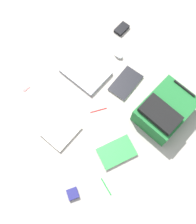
{
  "coord_description": "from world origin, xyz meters",
  "views": [
    {
      "loc": [
        0.59,
        -0.45,
        1.97
      ],
      "look_at": [
        -0.01,
        -0.03,
        0.02
      ],
      "focal_mm": 42.7,
      "sensor_mm": 36.0,
      "label": 1
    }
  ],
  "objects_px": {
    "book_red": "(61,131)",
    "power_brick": "(122,29)",
    "laptop": "(86,72)",
    "computer_mouse": "(118,55)",
    "usb_stick": "(26,89)",
    "book_manual": "(117,152)",
    "pen_black": "(106,187)",
    "backpack": "(165,111)",
    "earbud_pouch": "(73,194)",
    "pen_blue": "(99,110)",
    "book_blue": "(126,83)"
  },
  "relations": [
    {
      "from": "laptop",
      "to": "computer_mouse",
      "type": "bearing_deg",
      "value": 87.22
    },
    {
      "from": "book_manual",
      "to": "earbud_pouch",
      "type": "bearing_deg",
      "value": -81.01
    },
    {
      "from": "power_brick",
      "to": "pen_blue",
      "type": "bearing_deg",
      "value": -49.21
    },
    {
      "from": "book_blue",
      "to": "earbud_pouch",
      "type": "bearing_deg",
      "value": -59.16
    },
    {
      "from": "backpack",
      "to": "pen_blue",
      "type": "relative_size",
      "value": 3.56
    },
    {
      "from": "laptop",
      "to": "power_brick",
      "type": "distance_m",
      "value": 0.54
    },
    {
      "from": "book_manual",
      "to": "computer_mouse",
      "type": "distance_m",
      "value": 0.84
    },
    {
      "from": "backpack",
      "to": "book_red",
      "type": "bearing_deg",
      "value": -114.46
    },
    {
      "from": "computer_mouse",
      "to": "usb_stick",
      "type": "bearing_deg",
      "value": 163.27
    },
    {
      "from": "computer_mouse",
      "to": "book_red",
      "type": "bearing_deg",
      "value": -163.4
    },
    {
      "from": "pen_black",
      "to": "usb_stick",
      "type": "distance_m",
      "value": 1.01
    },
    {
      "from": "power_brick",
      "to": "pen_black",
      "type": "distance_m",
      "value": 1.37
    },
    {
      "from": "book_red",
      "to": "power_brick",
      "type": "relative_size",
      "value": 2.32
    },
    {
      "from": "book_red",
      "to": "book_manual",
      "type": "height_order",
      "value": "same"
    },
    {
      "from": "computer_mouse",
      "to": "earbud_pouch",
      "type": "bearing_deg",
      "value": -146.44
    },
    {
      "from": "backpack",
      "to": "book_manual",
      "type": "distance_m",
      "value": 0.48
    },
    {
      "from": "backpack",
      "to": "computer_mouse",
      "type": "bearing_deg",
      "value": 177.33
    },
    {
      "from": "book_red",
      "to": "power_brick",
      "type": "distance_m",
      "value": 1.07
    },
    {
      "from": "book_red",
      "to": "computer_mouse",
      "type": "height_order",
      "value": "computer_mouse"
    },
    {
      "from": "book_blue",
      "to": "usb_stick",
      "type": "height_order",
      "value": "book_blue"
    },
    {
      "from": "laptop",
      "to": "earbud_pouch",
      "type": "relative_size",
      "value": 5.46
    },
    {
      "from": "computer_mouse",
      "to": "pen_blue",
      "type": "relative_size",
      "value": 0.7
    },
    {
      "from": "computer_mouse",
      "to": "pen_blue",
      "type": "height_order",
      "value": "computer_mouse"
    },
    {
      "from": "laptop",
      "to": "usb_stick",
      "type": "xyz_separation_m",
      "value": [
        -0.15,
        -0.48,
        -0.01
      ]
    },
    {
      "from": "laptop",
      "to": "pen_blue",
      "type": "height_order",
      "value": "laptop"
    },
    {
      "from": "book_blue",
      "to": "pen_black",
      "type": "height_order",
      "value": "book_blue"
    },
    {
      "from": "power_brick",
      "to": "usb_stick",
      "type": "distance_m",
      "value": 0.99
    },
    {
      "from": "book_manual",
      "to": "computer_mouse",
      "type": "relative_size",
      "value": 3.04
    },
    {
      "from": "book_red",
      "to": "book_manual",
      "type": "distance_m",
      "value": 0.45
    },
    {
      "from": "book_red",
      "to": "usb_stick",
      "type": "height_order",
      "value": "book_red"
    },
    {
      "from": "computer_mouse",
      "to": "power_brick",
      "type": "height_order",
      "value": "computer_mouse"
    },
    {
      "from": "book_blue",
      "to": "pen_blue",
      "type": "xyz_separation_m",
      "value": [
        0.07,
        -0.32,
        -0.0
      ]
    },
    {
      "from": "computer_mouse",
      "to": "earbud_pouch",
      "type": "xyz_separation_m",
      "value": [
        0.74,
        -0.93,
        -0.0
      ]
    },
    {
      "from": "computer_mouse",
      "to": "power_brick",
      "type": "xyz_separation_m",
      "value": [
        -0.2,
        0.18,
        -0.0
      ]
    },
    {
      "from": "backpack",
      "to": "book_red",
      "type": "relative_size",
      "value": 1.59
    },
    {
      "from": "book_manual",
      "to": "usb_stick",
      "type": "bearing_deg",
      "value": -160.22
    },
    {
      "from": "laptop",
      "to": "book_red",
      "type": "relative_size",
      "value": 1.37
    },
    {
      "from": "book_manual",
      "to": "power_brick",
      "type": "xyz_separation_m",
      "value": [
        -0.88,
        0.68,
        0.0
      ]
    },
    {
      "from": "laptop",
      "to": "usb_stick",
      "type": "bearing_deg",
      "value": -107.35
    },
    {
      "from": "pen_blue",
      "to": "usb_stick",
      "type": "distance_m",
      "value": 0.62
    },
    {
      "from": "book_red",
      "to": "pen_black",
      "type": "height_order",
      "value": "book_red"
    },
    {
      "from": "power_brick",
      "to": "usb_stick",
      "type": "relative_size",
      "value": 2.27
    },
    {
      "from": "computer_mouse",
      "to": "power_brick",
      "type": "relative_size",
      "value": 0.73
    },
    {
      "from": "backpack",
      "to": "earbud_pouch",
      "type": "distance_m",
      "value": 0.91
    },
    {
      "from": "earbud_pouch",
      "to": "usb_stick",
      "type": "distance_m",
      "value": 0.92
    },
    {
      "from": "book_manual",
      "to": "pen_black",
      "type": "relative_size",
      "value": 2.12
    },
    {
      "from": "power_brick",
      "to": "usb_stick",
      "type": "xyz_separation_m",
      "value": [
        0.04,
        -0.99,
        -0.01
      ]
    },
    {
      "from": "book_red",
      "to": "usb_stick",
      "type": "xyz_separation_m",
      "value": [
        -0.47,
        -0.04,
        -0.01
      ]
    },
    {
      "from": "book_red",
      "to": "book_blue",
      "type": "distance_m",
      "value": 0.66
    },
    {
      "from": "computer_mouse",
      "to": "usb_stick",
      "type": "relative_size",
      "value": 1.65
    }
  ]
}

